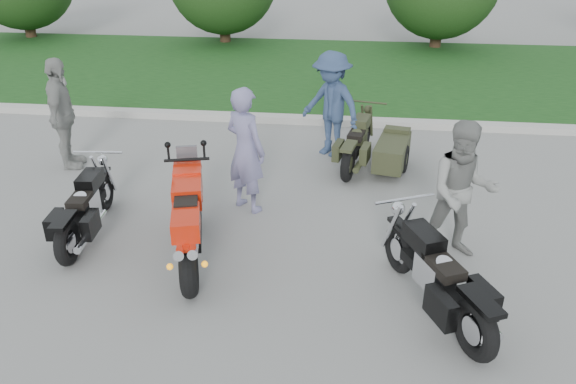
# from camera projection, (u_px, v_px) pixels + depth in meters

# --- Properties ---
(ground) EXTENTS (80.00, 80.00, 0.00)m
(ground) POSITION_uv_depth(u_px,v_px,m) (229.00, 286.00, 6.88)
(ground) COLOR gray
(ground) RESTS_ON ground
(curb) EXTENTS (60.00, 0.30, 0.15)m
(curb) POSITION_uv_depth(u_px,v_px,m) (287.00, 119.00, 12.17)
(curb) COLOR #B8B5AD
(curb) RESTS_ON ground
(grass_strip) EXTENTS (60.00, 8.00, 0.14)m
(grass_strip) POSITION_uv_depth(u_px,v_px,m) (304.00, 71.00, 15.86)
(grass_strip) COLOR #275D1F
(grass_strip) RESTS_ON ground
(sportbike_red) EXTENTS (0.78, 2.20, 1.06)m
(sportbike_red) POSITION_uv_depth(u_px,v_px,m) (188.00, 219.00, 7.11)
(sportbike_red) COLOR black
(sportbike_red) RESTS_ON ground
(cruiser_left) EXTENTS (0.45, 2.10, 0.81)m
(cruiser_left) POSITION_uv_depth(u_px,v_px,m) (85.00, 211.00, 7.73)
(cruiser_left) COLOR black
(cruiser_left) RESTS_ON ground
(cruiser_right) EXTENTS (1.10, 2.13, 0.88)m
(cruiser_right) POSITION_uv_depth(u_px,v_px,m) (439.00, 281.00, 6.21)
(cruiser_right) COLOR black
(cruiser_right) RESTS_ON ground
(cruiser_sidecar) EXTENTS (1.26, 2.07, 0.81)m
(cruiser_sidecar) POSITION_uv_depth(u_px,v_px,m) (377.00, 149.00, 9.84)
(cruiser_sidecar) COLOR black
(cruiser_sidecar) RESTS_ON ground
(person_stripe) EXTENTS (0.84, 0.77, 1.92)m
(person_stripe) POSITION_uv_depth(u_px,v_px,m) (246.00, 150.00, 8.27)
(person_stripe) COLOR #7B79A5
(person_stripe) RESTS_ON ground
(person_grey) EXTENTS (0.92, 0.73, 1.86)m
(person_grey) POSITION_uv_depth(u_px,v_px,m) (462.00, 192.00, 7.11)
(person_grey) COLOR gray
(person_grey) RESTS_ON ground
(person_denim) EXTENTS (1.43, 1.31, 1.93)m
(person_denim) POSITION_uv_depth(u_px,v_px,m) (331.00, 105.00, 10.18)
(person_denim) COLOR navy
(person_denim) RESTS_ON ground
(person_back) EXTENTS (0.75, 1.23, 1.95)m
(person_back) POSITION_uv_depth(u_px,v_px,m) (62.00, 115.00, 9.67)
(person_back) COLOR #969691
(person_back) RESTS_ON ground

